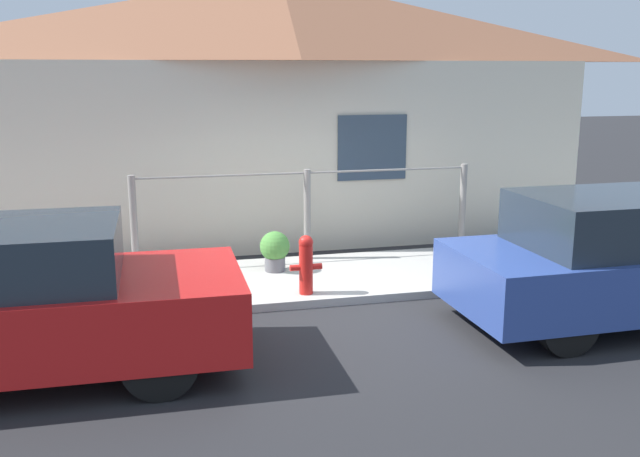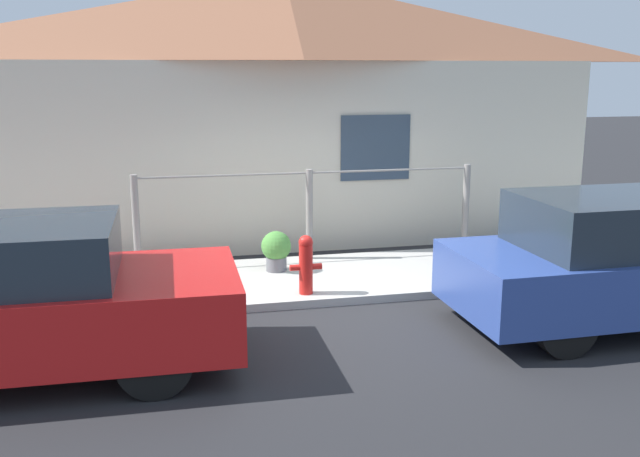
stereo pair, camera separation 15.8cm
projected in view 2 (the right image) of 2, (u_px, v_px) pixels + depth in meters
name	position (u px, v px, depth m)	size (l,w,h in m)	color
ground_plane	(342.00, 306.00, 8.54)	(60.00, 60.00, 0.00)	#262628
sidewalk	(323.00, 278.00, 9.49)	(24.00, 2.03, 0.10)	#B2AFA8
house	(286.00, 33.00, 11.26)	(10.01, 2.23, 4.22)	beige
fence	(309.00, 210.00, 10.15)	(4.90, 0.10, 1.30)	gray
car_left	(3.00, 301.00, 6.45)	(4.18, 1.75, 1.43)	red
car_right	(631.00, 260.00, 7.85)	(4.09, 1.72, 1.45)	#2D4793
fire_hydrant	(306.00, 263.00, 8.61)	(0.39, 0.18, 0.73)	red
potted_plant_near_hydrant	(276.00, 249.00, 9.61)	(0.40, 0.40, 0.55)	slate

